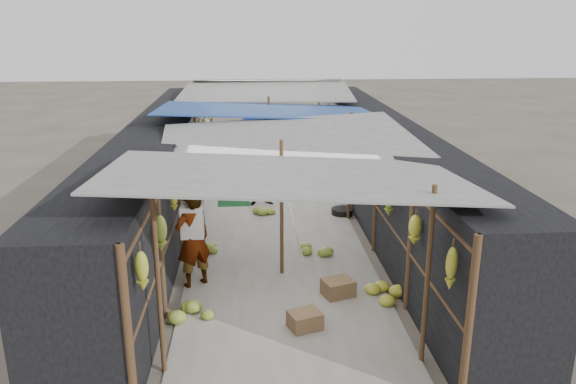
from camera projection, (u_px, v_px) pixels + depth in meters
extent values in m
plane|color=#6B6356|center=(295.00, 366.00, 7.84)|extent=(80.00, 80.00, 0.00)
cube|color=#9E998E|center=(273.00, 213.00, 14.04)|extent=(3.60, 16.00, 0.02)
cube|color=black|center=(161.00, 171.00, 13.53)|extent=(1.40, 15.00, 2.30)
cube|color=black|center=(382.00, 167.00, 13.89)|extent=(1.40, 15.00, 2.30)
cube|color=olive|center=(305.00, 320.00, 8.75)|extent=(0.59, 0.53, 0.29)
cube|color=olive|center=(338.00, 288.00, 9.79)|extent=(0.62, 0.55, 0.31)
cube|color=olive|center=(262.00, 172.00, 17.38)|extent=(0.54, 0.49, 0.28)
cylinder|color=black|center=(342.00, 212.00, 13.95)|extent=(0.53, 0.53, 0.16)
imported|color=white|center=(193.00, 239.00, 9.97)|extent=(0.79, 0.72, 1.80)
imported|color=navy|center=(265.00, 176.00, 14.50)|extent=(0.81, 0.65, 1.59)
imported|color=#554E49|center=(326.00, 169.00, 16.66)|extent=(0.48, 0.61, 0.82)
cylinder|color=brown|center=(158.00, 286.00, 7.34)|extent=(0.07, 0.07, 2.60)
cylinder|color=brown|center=(428.00, 277.00, 7.59)|extent=(0.07, 0.07, 2.60)
cylinder|color=brown|center=(282.00, 209.00, 10.33)|extent=(0.07, 0.07, 2.60)
cylinder|color=brown|center=(197.00, 170.00, 13.07)|extent=(0.07, 0.07, 2.60)
cylinder|color=brown|center=(350.00, 167.00, 13.31)|extent=(0.07, 0.07, 2.60)
cylinder|color=brown|center=(269.00, 142.00, 16.05)|extent=(0.07, 0.07, 2.60)
cylinder|color=brown|center=(212.00, 125.00, 18.79)|extent=(0.07, 0.07, 2.60)
cylinder|color=brown|center=(319.00, 123.00, 19.04)|extent=(0.07, 0.07, 2.60)
cube|color=gray|center=(290.00, 175.00, 8.07)|extent=(5.21, 3.19, 0.52)
cube|color=gray|center=(288.00, 140.00, 11.18)|extent=(5.23, 3.73, 0.50)
cube|color=#214898|center=(267.00, 110.00, 14.28)|extent=(5.40, 3.60, 0.41)
cube|color=gray|center=(266.00, 91.00, 17.40)|extent=(5.37, 3.66, 0.27)
cube|color=gray|center=(267.00, 80.00, 19.67)|extent=(5.00, 1.99, 0.24)
cylinder|color=brown|center=(189.00, 134.00, 13.31)|extent=(0.06, 15.00, 0.06)
cylinder|color=brown|center=(355.00, 132.00, 13.58)|extent=(0.06, 15.00, 0.06)
cylinder|color=gray|center=(273.00, 133.00, 13.45)|extent=(0.02, 15.00, 0.02)
cube|color=#A91A43|center=(309.00, 160.00, 12.10)|extent=(0.50, 0.03, 0.60)
cube|color=navy|center=(253.00, 117.00, 17.49)|extent=(0.65, 0.03, 0.60)
cube|color=#226835|center=(234.00, 188.00, 10.22)|extent=(0.60, 0.03, 0.70)
cube|color=#161E93|center=(261.00, 143.00, 13.80)|extent=(0.70, 0.03, 0.60)
ellipsoid|color=#A9AB2C|center=(142.00, 271.00, 6.67)|extent=(0.17, 0.14, 0.52)
ellipsoid|color=olive|center=(160.00, 233.00, 8.10)|extent=(0.20, 0.17, 0.56)
ellipsoid|color=#A9AB2C|center=(174.00, 200.00, 9.59)|extent=(0.14, 0.12, 0.42)
ellipsoid|color=olive|center=(184.00, 166.00, 11.27)|extent=(0.16, 0.14, 0.36)
ellipsoid|color=#A9AB2C|center=(191.00, 162.00, 12.66)|extent=(0.16, 0.13, 0.52)
ellipsoid|color=olive|center=(198.00, 139.00, 14.49)|extent=(0.18, 0.15, 0.50)
ellipsoid|color=olive|center=(202.00, 138.00, 15.55)|extent=(0.14, 0.12, 0.59)
ellipsoid|color=olive|center=(205.00, 124.00, 16.66)|extent=(0.14, 0.12, 0.36)
ellipsoid|color=#A9AB2C|center=(209.00, 113.00, 18.61)|extent=(0.19, 0.16, 0.51)
ellipsoid|color=#A9AB2C|center=(212.00, 108.00, 20.20)|extent=(0.15, 0.13, 0.43)
ellipsoid|color=#A9AB2C|center=(451.00, 269.00, 6.91)|extent=(0.14, 0.12, 0.58)
ellipsoid|color=#A9AB2C|center=(415.00, 230.00, 8.40)|extent=(0.20, 0.17, 0.48)
ellipsoid|color=olive|center=(389.00, 202.00, 9.92)|extent=(0.18, 0.15, 0.53)
ellipsoid|color=olive|center=(372.00, 179.00, 11.26)|extent=(0.16, 0.13, 0.44)
ellipsoid|color=#A9AB2C|center=(358.00, 154.00, 12.65)|extent=(0.15, 0.13, 0.47)
ellipsoid|color=olive|center=(344.00, 135.00, 14.41)|extent=(0.17, 0.14, 0.35)
ellipsoid|color=olive|center=(334.00, 125.00, 16.12)|extent=(0.14, 0.12, 0.52)
ellipsoid|color=olive|center=(327.00, 123.00, 17.53)|extent=(0.17, 0.15, 0.43)
ellipsoid|color=olive|center=(323.00, 110.00, 18.43)|extent=(0.17, 0.15, 0.37)
ellipsoid|color=olive|center=(318.00, 105.00, 19.85)|extent=(0.15, 0.13, 0.55)
ellipsoid|color=olive|center=(194.00, 306.00, 9.18)|extent=(0.57, 0.48, 0.28)
ellipsoid|color=olive|center=(321.00, 169.00, 17.72)|extent=(0.58, 0.49, 0.29)
ellipsoid|color=olive|center=(217.00, 187.00, 15.83)|extent=(0.57, 0.48, 0.28)
ellipsoid|color=olive|center=(217.00, 170.00, 17.70)|extent=(0.44, 0.38, 0.22)
ellipsoid|color=olive|center=(313.00, 247.00, 11.61)|extent=(0.54, 0.46, 0.27)
ellipsoid|color=#A9AB2C|center=(383.00, 289.00, 9.75)|extent=(0.67, 0.57, 0.33)
ellipsoid|color=olive|center=(267.00, 209.00, 13.99)|extent=(0.50, 0.42, 0.25)
ellipsoid|color=#A9AB2C|center=(330.00, 187.00, 15.74)|extent=(0.64, 0.54, 0.32)
ellipsoid|color=olive|center=(209.00, 245.00, 11.74)|extent=(0.55, 0.46, 0.27)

